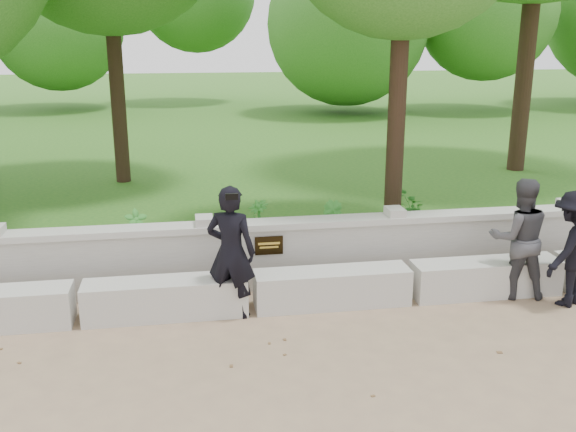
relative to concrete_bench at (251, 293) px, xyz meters
name	(u,v)px	position (x,y,z in m)	size (l,w,h in m)	color
ground	(274,394)	(0.00, -1.90, -0.22)	(80.00, 80.00, 0.00)	#997F5D
lawn	(207,140)	(0.00, 12.10, -0.10)	(40.00, 22.00, 0.25)	#275D1C
concrete_bench	(251,293)	(0.00, 0.00, 0.00)	(11.90, 0.45, 0.45)	beige
parapet_wall	(245,255)	(0.00, 0.70, 0.24)	(12.50, 0.35, 0.90)	#BAB7B0
man_main	(231,252)	(-0.23, -0.10, 0.56)	(0.68, 0.64, 1.58)	black
visitor_left	(519,238)	(3.35, -0.10, 0.54)	(0.84, 0.71, 1.53)	#3D3C41
visitor_mid	(572,248)	(3.86, -0.44, 0.49)	(1.07, 0.93, 1.44)	black
shrub_a	(137,231)	(-1.41, 1.69, 0.33)	(0.32, 0.22, 0.61)	#388B2F
shrub_b	(333,222)	(1.40, 1.63, 0.34)	(0.34, 0.28, 0.62)	#388B2F
shrub_c	(412,208)	(2.87, 2.35, 0.29)	(0.48, 0.42, 0.53)	#388B2F
shrub_d	(258,219)	(0.35, 2.08, 0.31)	(0.32, 0.28, 0.57)	#388B2F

